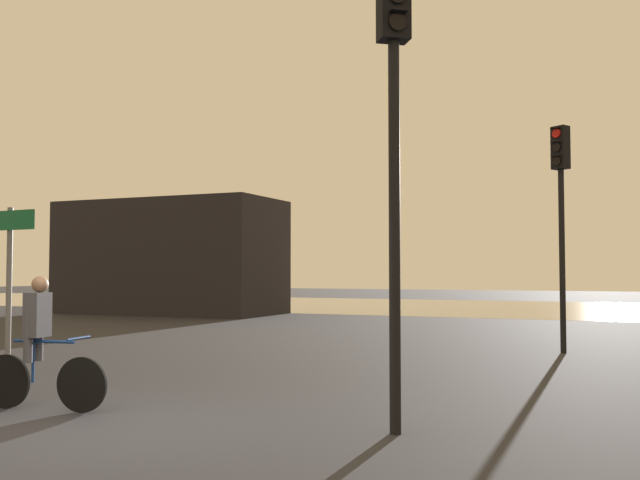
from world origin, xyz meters
name	(u,v)px	position (x,y,z in m)	size (l,w,h in m)	color
ground_plane	(83,434)	(0.00, 0.00, 0.00)	(120.00, 120.00, 0.00)	#28282D
water_strip	(507,308)	(0.00, 28.16, 0.00)	(80.00, 16.00, 0.01)	#9E937F
distant_building	(170,257)	(-11.77, 18.16, 2.25)	(8.87, 4.00, 4.51)	black
traffic_light_near_right	(394,103)	(2.95, 1.29, 3.45)	(0.40, 0.42, 5.01)	black
traffic_light_far_right	(561,196)	(3.93, 9.71, 3.26)	(0.40, 0.42, 4.71)	black
direction_sign_post	(8,270)	(-2.99, 1.79, 1.70)	(1.10, 0.15, 2.60)	slate
cyclist	(40,342)	(-1.39, 0.79, 0.82)	(1.70, 0.48, 1.62)	black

